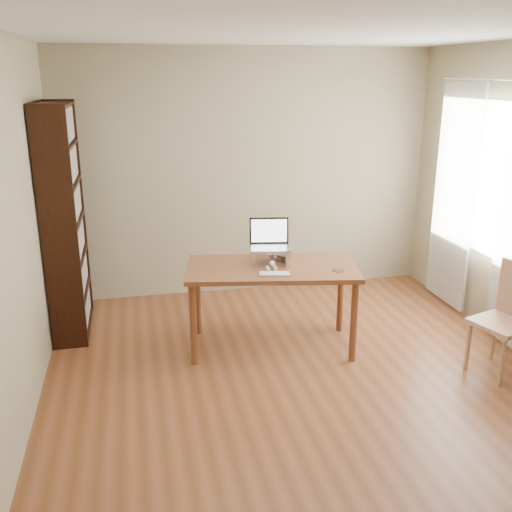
{
  "coord_description": "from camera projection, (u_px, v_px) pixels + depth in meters",
  "views": [
    {
      "loc": [
        -1.21,
        -3.7,
        2.31
      ],
      "look_at": [
        -0.24,
        0.76,
        0.86
      ],
      "focal_mm": 40.0,
      "sensor_mm": 36.0,
      "label": 1
    }
  ],
  "objects": [
    {
      "name": "coaster",
      "position": [
        338.0,
        270.0,
        4.77
      ],
      "size": [
        0.1,
        0.1,
        0.01
      ],
      "primitive_type": "cylinder",
      "color": "brown",
      "rests_on": "desk"
    },
    {
      "name": "cat",
      "position": [
        268.0,
        256.0,
        4.95
      ],
      "size": [
        0.24,
        0.47,
        0.14
      ],
      "rotation": [
        0.0,
        0.0,
        -0.11
      ],
      "color": "#403832",
      "rests_on": "desk"
    },
    {
      "name": "curtains",
      "position": [
        487.0,
        207.0,
        5.17
      ],
      "size": [
        0.03,
        1.9,
        2.25
      ],
      "color": "silver",
      "rests_on": "ground"
    },
    {
      "name": "laptop_stand",
      "position": [
        270.0,
        254.0,
        4.92
      ],
      "size": [
        0.32,
        0.25,
        0.13
      ],
      "rotation": [
        0.0,
        0.0,
        -0.18
      ],
      "color": "silver",
      "rests_on": "desk"
    },
    {
      "name": "desk",
      "position": [
        272.0,
        277.0,
        4.9
      ],
      "size": [
        1.55,
        0.97,
        0.75
      ],
      "rotation": [
        0.0,
        0.0,
        -0.18
      ],
      "color": "brown",
      "rests_on": "ground"
    },
    {
      "name": "chair",
      "position": [
        510.0,
        316.0,
        4.52
      ],
      "size": [
        0.51,
        0.5,
        0.9
      ],
      "rotation": [
        0.0,
        0.0,
        0.32
      ],
      "color": "tan",
      "rests_on": "ground"
    },
    {
      "name": "keyboard",
      "position": [
        274.0,
        274.0,
        4.65
      ],
      "size": [
        0.28,
        0.17,
        0.02
      ],
      "rotation": [
        0.0,
        0.0,
        -0.22
      ],
      "color": "silver",
      "rests_on": "desk"
    },
    {
      "name": "bookshelf",
      "position": [
        65.0,
        221.0,
        5.14
      ],
      "size": [
        0.3,
        0.9,
        2.1
      ],
      "color": "black",
      "rests_on": "ground"
    },
    {
      "name": "room",
      "position": [
        316.0,
        225.0,
        4.02
      ],
      "size": [
        4.04,
        4.54,
        2.64
      ],
      "color": "brown",
      "rests_on": "ground"
    },
    {
      "name": "laptop",
      "position": [
        268.0,
        240.0,
        4.94
      ],
      "size": [
        0.38,
        0.34,
        0.24
      ],
      "rotation": [
        0.0,
        0.0,
        -0.18
      ],
      "color": "silver",
      "rests_on": "laptop_stand"
    }
  ]
}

